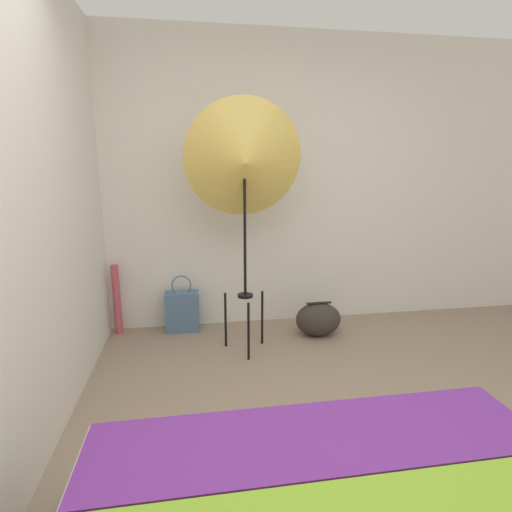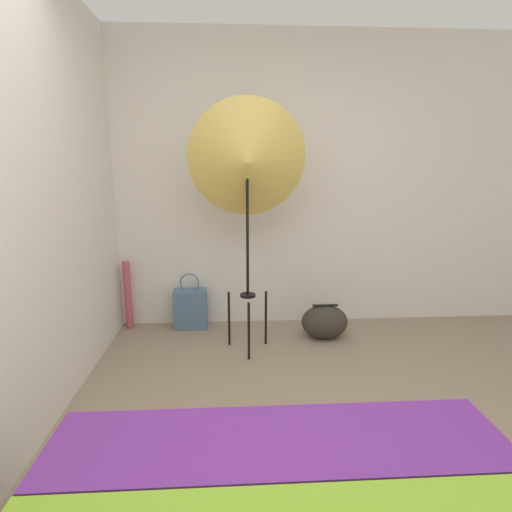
{
  "view_description": "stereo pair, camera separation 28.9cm",
  "coord_description": "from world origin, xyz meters",
  "px_view_note": "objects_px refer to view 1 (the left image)",
  "views": [
    {
      "loc": [
        -0.56,
        -1.27,
        1.46
      ],
      "look_at": [
        -0.11,
        1.52,
        0.82
      ],
      "focal_mm": 28.0,
      "sensor_mm": 36.0,
      "label": 1
    },
    {
      "loc": [
        -0.27,
        -1.3,
        1.46
      ],
      "look_at": [
        -0.11,
        1.52,
        0.82
      ],
      "focal_mm": 28.0,
      "sensor_mm": 36.0,
      "label": 2
    }
  ],
  "objects_px": {
    "duffel_bag": "(318,319)",
    "paper_roll": "(117,300)",
    "photo_umbrella": "(244,162)",
    "tote_bag": "(182,311)"
  },
  "relations": [
    {
      "from": "tote_bag",
      "to": "duffel_bag",
      "type": "relative_size",
      "value": 1.3
    },
    {
      "from": "tote_bag",
      "to": "paper_roll",
      "type": "height_order",
      "value": "paper_roll"
    },
    {
      "from": "photo_umbrella",
      "to": "paper_roll",
      "type": "xyz_separation_m",
      "value": [
        -1.07,
        0.5,
        -1.18
      ]
    },
    {
      "from": "duffel_bag",
      "to": "paper_roll",
      "type": "xyz_separation_m",
      "value": [
        -1.74,
        0.32,
        0.17
      ]
    },
    {
      "from": "photo_umbrella",
      "to": "tote_bag",
      "type": "height_order",
      "value": "photo_umbrella"
    },
    {
      "from": "photo_umbrella",
      "to": "tote_bag",
      "type": "bearing_deg",
      "value": 137.23
    },
    {
      "from": "duffel_bag",
      "to": "photo_umbrella",
      "type": "bearing_deg",
      "value": -164.8
    },
    {
      "from": "photo_umbrella",
      "to": "paper_roll",
      "type": "distance_m",
      "value": 1.67
    },
    {
      "from": "tote_bag",
      "to": "duffel_bag",
      "type": "bearing_deg",
      "value": -13.77
    },
    {
      "from": "paper_roll",
      "to": "duffel_bag",
      "type": "bearing_deg",
      "value": -10.38
    }
  ]
}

